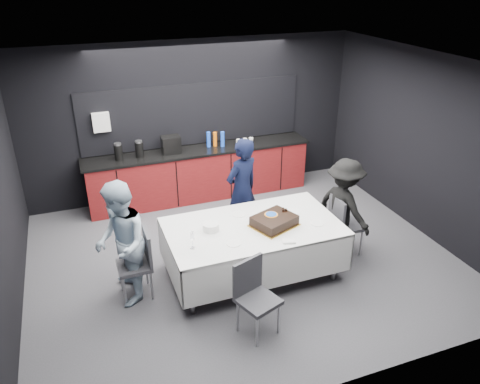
{
  "coord_description": "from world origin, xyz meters",
  "views": [
    {
      "loc": [
        -2.05,
        -5.4,
        3.93
      ],
      "look_at": [
        0.0,
        0.1,
        1.05
      ],
      "focal_mm": 35.0,
      "sensor_mm": 36.0,
      "label": 1
    }
  ],
  "objects_px": {
    "plate_stack": "(211,227)",
    "chair_right": "(342,221)",
    "party_table": "(253,235)",
    "person_right": "(344,207)",
    "cake_assembly": "(274,221)",
    "person_center": "(242,190)",
    "chair_near": "(254,292)",
    "person_left": "(121,244)",
    "chair_left": "(140,259)",
    "champagne_flute": "(192,237)"
  },
  "relations": [
    {
      "from": "chair_right",
      "to": "person_left",
      "type": "bearing_deg",
      "value": 179.24
    },
    {
      "from": "champagne_flute",
      "to": "person_right",
      "type": "xyz_separation_m",
      "value": [
        2.37,
        0.37,
        -0.21
      ]
    },
    {
      "from": "chair_left",
      "to": "person_center",
      "type": "xyz_separation_m",
      "value": [
        1.71,
        0.85,
        0.29
      ]
    },
    {
      "from": "party_table",
      "to": "champagne_flute",
      "type": "relative_size",
      "value": 10.36
    },
    {
      "from": "party_table",
      "to": "chair_right",
      "type": "relative_size",
      "value": 2.51
    },
    {
      "from": "cake_assembly",
      "to": "chair_right",
      "type": "height_order",
      "value": "cake_assembly"
    },
    {
      "from": "person_center",
      "to": "person_left",
      "type": "relative_size",
      "value": 1.01
    },
    {
      "from": "chair_left",
      "to": "person_center",
      "type": "relative_size",
      "value": 0.56
    },
    {
      "from": "party_table",
      "to": "chair_right",
      "type": "distance_m",
      "value": 1.44
    },
    {
      "from": "chair_right",
      "to": "chair_near",
      "type": "height_order",
      "value": "same"
    },
    {
      "from": "plate_stack",
      "to": "person_left",
      "type": "bearing_deg",
      "value": 179.64
    },
    {
      "from": "champagne_flute",
      "to": "chair_right",
      "type": "height_order",
      "value": "champagne_flute"
    },
    {
      "from": "chair_left",
      "to": "chair_near",
      "type": "height_order",
      "value": "same"
    },
    {
      "from": "chair_right",
      "to": "person_center",
      "type": "distance_m",
      "value": 1.56
    },
    {
      "from": "cake_assembly",
      "to": "champagne_flute",
      "type": "bearing_deg",
      "value": -172.61
    },
    {
      "from": "cake_assembly",
      "to": "person_center",
      "type": "distance_m",
      "value": 1.06
    },
    {
      "from": "chair_near",
      "to": "chair_right",
      "type": "bearing_deg",
      "value": 30.18
    },
    {
      "from": "party_table",
      "to": "person_right",
      "type": "relative_size",
      "value": 1.58
    },
    {
      "from": "chair_right",
      "to": "person_right",
      "type": "bearing_deg",
      "value": 59.04
    },
    {
      "from": "cake_assembly",
      "to": "party_table",
      "type": "bearing_deg",
      "value": 160.23
    },
    {
      "from": "plate_stack",
      "to": "chair_near",
      "type": "bearing_deg",
      "value": -81.32
    },
    {
      "from": "cake_assembly",
      "to": "chair_near",
      "type": "relative_size",
      "value": 0.75
    },
    {
      "from": "champagne_flute",
      "to": "person_right",
      "type": "relative_size",
      "value": 0.15
    },
    {
      "from": "cake_assembly",
      "to": "plate_stack",
      "type": "distance_m",
      "value": 0.85
    },
    {
      "from": "party_table",
      "to": "person_right",
      "type": "xyz_separation_m",
      "value": [
        1.48,
        0.13,
        0.09
      ]
    },
    {
      "from": "cake_assembly",
      "to": "champagne_flute",
      "type": "height_order",
      "value": "champagne_flute"
    },
    {
      "from": "cake_assembly",
      "to": "chair_left",
      "type": "xyz_separation_m",
      "value": [
        -1.77,
        0.21,
        -0.32
      ]
    },
    {
      "from": "chair_right",
      "to": "champagne_flute",
      "type": "bearing_deg",
      "value": -172.77
    },
    {
      "from": "cake_assembly",
      "to": "chair_right",
      "type": "xyz_separation_m",
      "value": [
        1.17,
        0.14,
        -0.32
      ]
    },
    {
      "from": "party_table",
      "to": "cake_assembly",
      "type": "relative_size",
      "value": 3.34
    },
    {
      "from": "party_table",
      "to": "chair_near",
      "type": "relative_size",
      "value": 2.51
    },
    {
      "from": "plate_stack",
      "to": "person_center",
      "type": "distance_m",
      "value": 1.17
    },
    {
      "from": "champagne_flute",
      "to": "person_center",
      "type": "distance_m",
      "value": 1.64
    },
    {
      "from": "person_center",
      "to": "chair_near",
      "type": "bearing_deg",
      "value": 49.57
    },
    {
      "from": "champagne_flute",
      "to": "chair_right",
      "type": "bearing_deg",
      "value": 7.23
    },
    {
      "from": "chair_left",
      "to": "person_center",
      "type": "height_order",
      "value": "person_center"
    },
    {
      "from": "chair_right",
      "to": "person_right",
      "type": "relative_size",
      "value": 0.63
    },
    {
      "from": "person_left",
      "to": "champagne_flute",
      "type": "bearing_deg",
      "value": 69.6
    },
    {
      "from": "party_table",
      "to": "plate_stack",
      "type": "distance_m",
      "value": 0.6
    },
    {
      "from": "plate_stack",
      "to": "chair_right",
      "type": "bearing_deg",
      "value": -1.0
    },
    {
      "from": "chair_near",
      "to": "champagne_flute",
      "type": "bearing_deg",
      "value": 123.33
    },
    {
      "from": "party_table",
      "to": "chair_right",
      "type": "height_order",
      "value": "chair_right"
    },
    {
      "from": "plate_stack",
      "to": "champagne_flute",
      "type": "xyz_separation_m",
      "value": [
        -0.34,
        -0.33,
        0.11
      ]
    },
    {
      "from": "cake_assembly",
      "to": "person_left",
      "type": "bearing_deg",
      "value": 174.62
    },
    {
      "from": "cake_assembly",
      "to": "person_left",
      "type": "xyz_separation_m",
      "value": [
        -1.98,
        0.19,
        -0.03
      ]
    },
    {
      "from": "plate_stack",
      "to": "chair_right",
      "type": "height_order",
      "value": "chair_right"
    },
    {
      "from": "chair_right",
      "to": "person_left",
      "type": "height_order",
      "value": "person_left"
    },
    {
      "from": "plate_stack",
      "to": "chair_near",
      "type": "xyz_separation_m",
      "value": [
        0.17,
        -1.1,
        -0.3
      ]
    },
    {
      "from": "champagne_flute",
      "to": "person_left",
      "type": "height_order",
      "value": "person_left"
    },
    {
      "from": "cake_assembly",
      "to": "person_right",
      "type": "bearing_deg",
      "value": 10.29
    }
  ]
}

